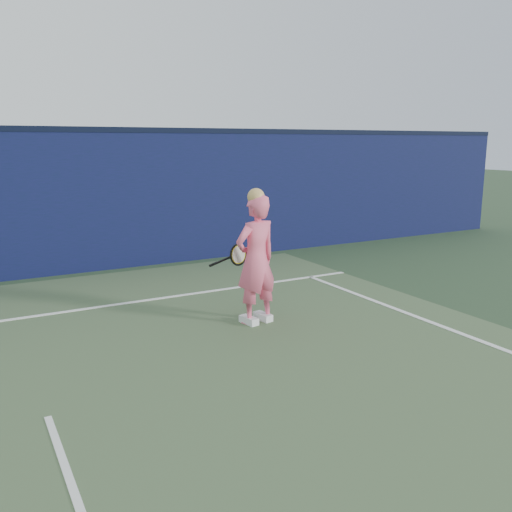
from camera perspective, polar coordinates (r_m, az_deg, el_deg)
ground at (r=4.34m, az=-19.05°, el=-21.39°), size 80.00×80.00×0.00m
player at (r=6.98m, az=0.00°, el=-0.36°), size 0.68×0.51×1.77m
racket at (r=7.29m, az=-2.07°, el=0.07°), size 0.58×0.13×0.31m
court_lines at (r=4.06m, az=-18.17°, el=-23.67°), size 11.00×12.04×0.01m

